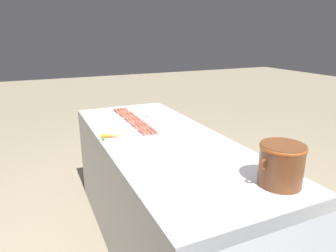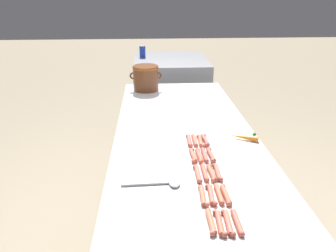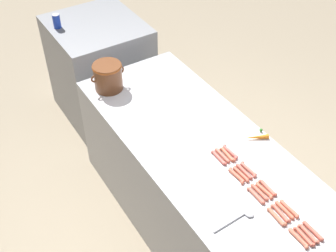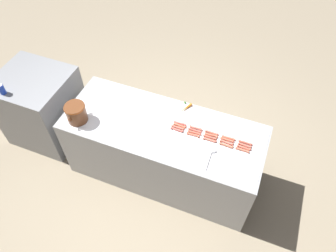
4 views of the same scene
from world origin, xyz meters
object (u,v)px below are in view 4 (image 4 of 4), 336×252
hot_dog_15 (245,143)px  hot_dog_3 (193,135)px  hot_dog_1 (226,145)px  hot_dog_19 (180,123)px  hot_dog_14 (180,126)px  hot_dog_18 (196,128)px  hot_dog_7 (210,137)px  hot_dog_17 (212,133)px  hot_dog_0 (242,150)px  hot_dog_12 (211,135)px  hot_dog_2 (210,140)px  hot_dog_16 (229,138)px  serving_spoon (212,154)px  hot_dog_8 (194,133)px  hot_dog_9 (178,127)px  bean_pot (76,112)px  carrot (186,108)px  hot_dog_13 (195,130)px  hot_dog_6 (227,142)px  hot_dog_11 (227,140)px  soda_can (2,89)px  back_cabinet (42,107)px  hot_dog_4 (177,130)px  hot_dog_5 (244,148)px  hot_dog_10 (245,145)px

hot_dog_15 → hot_dog_3: bearing=100.4°
hot_dog_1 → hot_dog_19: 0.54m
hot_dog_14 → hot_dog_18: (0.03, -0.17, 0.00)m
hot_dog_7 → hot_dog_17: size_ratio=1.00×
hot_dog_0 → hot_dog_12: bearing=79.1°
hot_dog_2 → hot_dog_16: 0.20m
serving_spoon → hot_dog_19: bearing=59.1°
hot_dog_8 → hot_dog_9: same height
hot_dog_0 → bean_pot: bearing=98.1°
serving_spoon → carrot: carrot is taller
hot_dog_1 → bean_pot: bean_pot is taller
hot_dog_0 → hot_dog_19: 0.71m
hot_dog_0 → hot_dog_8: (0.03, 0.51, 0.00)m
hot_dog_18 → bean_pot: size_ratio=0.53×
hot_dog_3 → hot_dog_16: same height
hot_dog_9 → hot_dog_16: bearing=-83.5°
hot_dog_1 → hot_dog_13: bearing=79.8°
serving_spoon → hot_dog_18: bearing=44.2°
hot_dog_2 → hot_dog_18: size_ratio=1.00×
hot_dog_0 → hot_dog_16: (0.09, 0.17, 0.00)m
hot_dog_2 → hot_dog_6: bearing=-79.3°
hot_dog_13 → hot_dog_2: bearing=-109.0°
hot_dog_0 → hot_dog_3: same height
hot_dog_3 → hot_dog_2: bearing=-90.5°
hot_dog_8 → hot_dog_13: size_ratio=1.00×
hot_dog_11 → hot_dog_15: size_ratio=1.00×
hot_dog_2 → soda_can: size_ratio=1.18×
hot_dog_6 → serving_spoon: (-0.19, 0.10, -0.00)m
hot_dog_6 → hot_dog_12: bearing=78.8°
hot_dog_1 → hot_dog_7: (0.04, 0.18, 0.00)m
back_cabinet → hot_dog_4: back_cabinet is taller
hot_dog_3 → hot_dog_18: bearing=0.7°
hot_dog_13 → serving_spoon: size_ratio=0.55×
soda_can → hot_dog_17: bearing=-80.6°
hot_dog_19 → carrot: carrot is taller
hot_dog_5 → hot_dog_18: bearing=83.1°
hot_dog_3 → hot_dog_15: size_ratio=1.00×
hot_dog_2 → hot_dog_3: size_ratio=1.00×
hot_dog_3 → hot_dog_19: 0.20m
hot_dog_4 → hot_dog_8: size_ratio=1.00×
hot_dog_15 → hot_dog_13: bearing=93.9°
hot_dog_2 → bean_pot: bean_pot is taller
hot_dog_15 → serving_spoon: (-0.26, 0.28, -0.00)m
hot_dog_1 → soda_can: 2.51m
hot_dog_2 → hot_dog_14: size_ratio=1.00×
back_cabinet → hot_dog_17: back_cabinet is taller
hot_dog_14 → hot_dog_15: size_ratio=1.00×
hot_dog_12 → hot_dog_13: bearing=91.2°
back_cabinet → hot_dog_10: back_cabinet is taller
hot_dog_2 → hot_dog_11: (0.07, -0.16, 0.00)m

